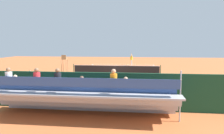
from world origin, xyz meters
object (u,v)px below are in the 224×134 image
object	(u,v)px
bleacher_stand	(82,97)
tennis_racket	(128,65)
courtside_bench	(124,96)
tennis_player	(131,59)
equipment_bag	(89,102)
line_judge	(28,85)
umpire_chair	(64,62)
tennis_net	(116,69)
tennis_ball_near	(129,67)

from	to	relation	value
bleacher_stand	tennis_racket	xyz separation A→B (m)	(-0.88, -25.98, -0.97)
courtside_bench	tennis_player	bearing A→B (deg)	-89.05
equipment_bag	line_judge	bearing A→B (deg)	-4.36
equipment_bag	tennis_player	world-z (taller)	tennis_player
tennis_player	courtside_bench	bearing A→B (deg)	90.95
courtside_bench	line_judge	bearing A→B (deg)	-1.58
line_judge	umpire_chair	bearing A→B (deg)	-80.31
bleacher_stand	tennis_player	bearing A→B (deg)	-93.47
tennis_net	tennis_racket	world-z (taller)	tennis_net
equipment_bag	tennis_player	size ratio (longest dim) A/B	0.47
equipment_bag	umpire_chair	bearing A→B (deg)	-65.67
courtside_bench	umpire_chair	bearing A→B (deg)	-58.63
equipment_bag	line_judge	size ratio (longest dim) A/B	0.47
umpire_chair	courtside_bench	distance (m)	15.44
bleacher_stand	equipment_bag	size ratio (longest dim) A/B	10.07
umpire_chair	tennis_ball_near	bearing A→B (deg)	-137.65
tennis_net	courtside_bench	world-z (taller)	tennis_net
bleacher_stand	courtside_bench	distance (m)	2.87
tennis_player	tennis_ball_near	size ratio (longest dim) A/B	29.18
bleacher_stand	line_judge	xyz separation A→B (m)	(3.90, -2.27, 0.04)
tennis_net	courtside_bench	distance (m)	13.40
courtside_bench	equipment_bag	bearing A→B (deg)	3.64
tennis_net	tennis_ball_near	bearing A→B (deg)	-100.30
umpire_chair	tennis_racket	bearing A→B (deg)	-123.23
tennis_player	line_judge	distance (m)	23.54
tennis_ball_near	line_judge	bearing A→B (deg)	75.30
equipment_bag	tennis_net	bearing A→B (deg)	-90.80
equipment_bag	tennis_player	distance (m)	23.27
tennis_racket	umpire_chair	bearing A→B (deg)	56.77
tennis_player	tennis_ball_near	distance (m)	3.30
courtside_bench	tennis_player	size ratio (longest dim) A/B	0.93
tennis_net	bleacher_stand	distance (m)	15.39
tennis_player	line_judge	bearing A→B (deg)	76.67
courtside_bench	tennis_ball_near	xyz separation A→B (m)	(0.62, -19.92, -0.53)
courtside_bench	tennis_ball_near	size ratio (longest dim) A/B	27.27
courtside_bench	equipment_bag	distance (m)	2.06
tennis_ball_near	tennis_player	bearing A→B (deg)	-94.35
bleacher_stand	courtside_bench	size ratio (longest dim) A/B	5.03
line_judge	bleacher_stand	bearing A→B (deg)	149.82
umpire_chair	equipment_bag	xyz separation A→B (m)	(-6.01, 13.30, -1.13)
tennis_racket	tennis_ball_near	xyz separation A→B (m)	(-0.40, 3.94, 0.02)
umpire_chair	tennis_racket	xyz separation A→B (m)	(-7.01, -10.70, -1.30)
tennis_net	bleacher_stand	world-z (taller)	bleacher_stand
tennis_net	umpire_chair	world-z (taller)	umpire_chair
umpire_chair	equipment_bag	world-z (taller)	umpire_chair
bleacher_stand	tennis_ball_near	distance (m)	22.09
bleacher_stand	tennis_racket	bearing A→B (deg)	-91.95
tennis_ball_near	line_judge	size ratio (longest dim) A/B	0.03
umpire_chair	tennis_player	bearing A→B (deg)	-127.70
umpire_chair	tennis_ball_near	world-z (taller)	umpire_chair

